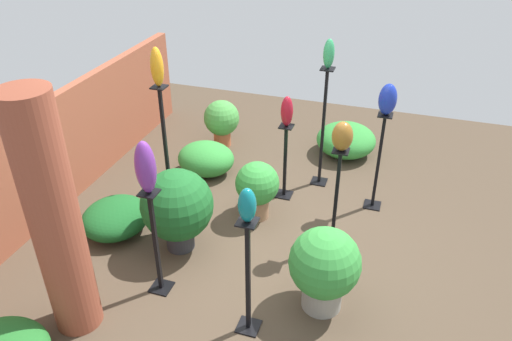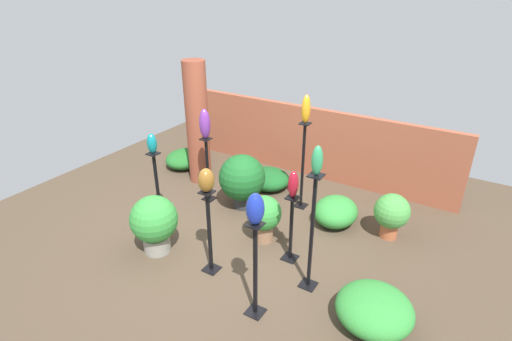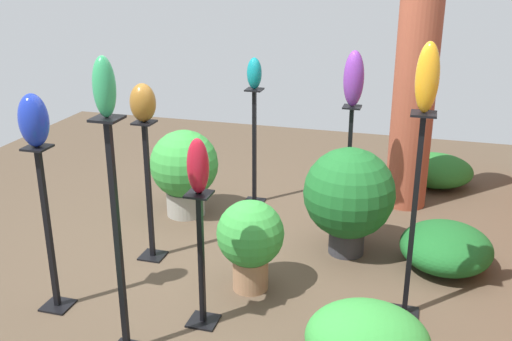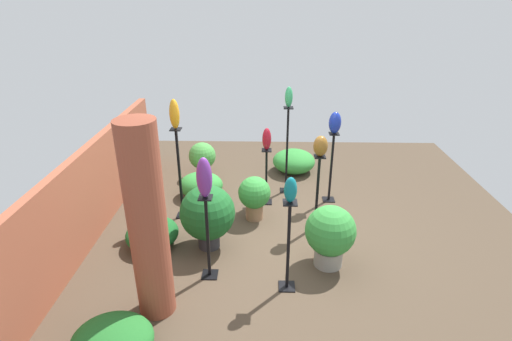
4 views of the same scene
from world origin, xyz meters
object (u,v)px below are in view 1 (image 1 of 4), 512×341
object	(u,v)px
art_vase_bronze	(342,136)
potted_plant_back_center	(177,206)
pedestal_cobalt	(378,166)
potted_plant_walkway_edge	(324,266)
art_vase_amber	(157,67)
pedestal_amber	(166,149)
art_vase_teal	(247,205)
art_vase_cobalt	(388,99)
art_vase_jade	(329,54)
pedestal_jade	(323,133)
brick_pillar	(55,221)
art_vase_violet	(146,167)
potted_plant_mid_left	(222,120)
pedestal_ruby	(285,165)
art_vase_ruby	(287,111)
pedestal_violet	(156,247)
pedestal_teal	(248,282)
potted_plant_near_pillar	(257,186)
pedestal_bronze	(336,204)

from	to	relation	value
art_vase_bronze	potted_plant_back_center	size ratio (longest dim) A/B	0.32
pedestal_cobalt	potted_plant_walkway_edge	size ratio (longest dim) A/B	1.44
art_vase_amber	pedestal_amber	bearing A→B (deg)	0.00
art_vase_teal	art_vase_bronze	world-z (taller)	art_vase_teal
art_vase_cobalt	art_vase_jade	distance (m)	0.86
pedestal_jade	potted_plant_walkway_edge	distance (m)	2.18
brick_pillar	pedestal_amber	distance (m)	2.10
art_vase_violet	potted_plant_mid_left	xyz separation A→B (m)	(2.95, 0.51, -0.96)
pedestal_ruby	art_vase_ruby	world-z (taller)	art_vase_ruby
potted_plant_walkway_edge	pedestal_violet	bearing A→B (deg)	99.89
potted_plant_walkway_edge	potted_plant_back_center	bearing A→B (deg)	77.25
pedestal_teal	art_vase_cobalt	size ratio (longest dim) A/B	3.33
pedestal_violet	potted_plant_near_pillar	bearing A→B (deg)	-20.43
art_vase_cobalt	art_vase_bronze	distance (m)	0.95
pedestal_amber	potted_plant_near_pillar	size ratio (longest dim) A/B	2.07
pedestal_ruby	potted_plant_mid_left	size ratio (longest dim) A/B	1.39
potted_plant_mid_left	art_vase_violet	bearing A→B (deg)	-170.14
potted_plant_back_center	pedestal_violet	bearing A→B (deg)	-171.83
art_vase_cobalt	potted_plant_walkway_edge	distance (m)	2.03
pedestal_cobalt	pedestal_amber	bearing A→B (deg)	103.86
potted_plant_walkway_edge	potted_plant_back_center	distance (m)	1.66
pedestal_violet	art_vase_violet	size ratio (longest dim) A/B	2.27
art_vase_ruby	art_vase_jade	world-z (taller)	art_vase_jade
pedestal_bronze	pedestal_violet	xyz separation A→B (m)	(-1.17, 1.46, -0.03)
potted_plant_walkway_edge	potted_plant_near_pillar	xyz separation A→B (m)	(1.15, 1.00, -0.06)
pedestal_teal	art_vase_jade	world-z (taller)	art_vase_jade
brick_pillar	art_vase_jade	distance (m)	3.42
potted_plant_back_center	pedestal_jade	bearing A→B (deg)	-33.52
art_vase_ruby	pedestal_jade	bearing A→B (deg)	-38.97
pedestal_bronze	art_vase_cobalt	size ratio (longest dim) A/B	3.33
pedestal_bronze	art_vase_violet	world-z (taller)	art_vase_violet
art_vase_cobalt	art_vase_bronze	world-z (taller)	art_vase_cobalt
pedestal_bronze	art_vase_jade	world-z (taller)	art_vase_jade
pedestal_bronze	art_vase_teal	size ratio (longest dim) A/B	3.91
pedestal_bronze	pedestal_violet	bearing A→B (deg)	128.61
brick_pillar	pedestal_amber	world-z (taller)	brick_pillar
art_vase_bronze	potted_plant_back_center	xyz separation A→B (m)	(-0.53, 1.55, -0.80)
art_vase_bronze	art_vase_amber	world-z (taller)	art_vase_amber
art_vase_cobalt	art_vase_amber	size ratio (longest dim) A/B	0.80
pedestal_ruby	potted_plant_back_center	distance (m)	1.54
art_vase_violet	potted_plant_near_pillar	bearing A→B (deg)	-20.43
pedestal_violet	art_vase_cobalt	distance (m)	2.86
pedestal_ruby	pedestal_jade	distance (m)	0.63
art_vase_jade	potted_plant_mid_left	bearing A→B (deg)	70.21
pedestal_cobalt	pedestal_bronze	world-z (taller)	pedestal_cobalt
pedestal_ruby	pedestal_teal	bearing A→B (deg)	-173.12
pedestal_ruby	art_vase_amber	distance (m)	1.89
pedestal_bronze	potted_plant_mid_left	bearing A→B (deg)	47.94
art_vase_ruby	art_vase_violet	size ratio (longest dim) A/B	0.74
pedestal_cobalt	pedestal_bronze	bearing A→B (deg)	159.39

